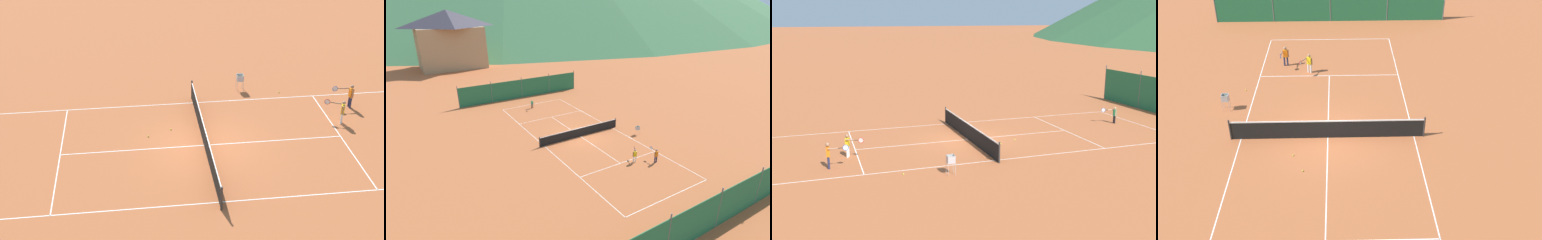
% 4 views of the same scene
% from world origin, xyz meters
% --- Properties ---
extents(ground_plane, '(600.00, 600.00, 0.00)m').
position_xyz_m(ground_plane, '(0.00, 0.00, 0.00)').
color(ground_plane, '#B25B33').
extents(court_line_markings, '(8.25, 23.85, 0.01)m').
position_xyz_m(court_line_markings, '(0.00, 0.00, 0.00)').
color(court_line_markings, white).
rests_on(court_line_markings, ground).
extents(tennis_net, '(9.18, 0.08, 1.06)m').
position_xyz_m(tennis_net, '(0.00, 0.00, 0.50)').
color(tennis_net, '#2D2D2D').
rests_on(tennis_net, ground).
extents(player_near_service, '(0.43, 1.03, 1.25)m').
position_xyz_m(player_near_service, '(2.69, -7.81, 0.73)').
color(player_near_service, '#23284C').
rests_on(player_near_service, ground).
extents(player_far_service, '(0.73, 0.89, 1.19)m').
position_xyz_m(player_far_service, '(1.21, -6.82, 0.70)').
color(player_far_service, white).
rests_on(player_far_service, ground).
extents(tennis_ball_service_box, '(0.07, 0.07, 0.07)m').
position_xyz_m(tennis_ball_service_box, '(1.54, 1.38, 0.03)').
color(tennis_ball_service_box, '#CCE033').
rests_on(tennis_ball_service_box, ground).
extents(tennis_ball_alley_right, '(0.07, 0.07, 0.07)m').
position_xyz_m(tennis_ball_alley_right, '(4.67, -4.72, 0.03)').
color(tennis_ball_alley_right, '#CCE033').
rests_on(tennis_ball_alley_right, ground).
extents(tennis_ball_mid_court, '(0.07, 0.07, 0.07)m').
position_xyz_m(tennis_ball_mid_court, '(1.04, 2.47, 0.03)').
color(tennis_ball_mid_court, '#CCE033').
rests_on(tennis_ball_mid_court, ground).
extents(ball_hopper, '(0.36, 0.36, 0.89)m').
position_xyz_m(ball_hopper, '(5.30, -2.68, 0.66)').
color(ball_hopper, '#B7B7BC').
rests_on(ball_hopper, ground).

